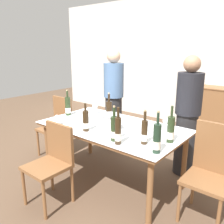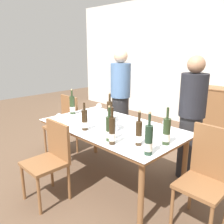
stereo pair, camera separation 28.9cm
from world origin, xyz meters
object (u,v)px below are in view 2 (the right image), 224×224
object	(u,v)px
wine_glass_2	(166,123)
person_host	(120,100)
wine_bottle_6	(110,113)
person_guest_left	(191,119)
wine_bottle_2	(109,129)
ice_bucket	(109,122)
wine_bottle_1	(85,121)
wine_glass_1	(99,106)
wine_bottle_3	(149,141)
chair_near_front	(51,156)
chair_right_end	(207,172)
chair_left_end	(65,121)
dining_table	(112,131)
wine_bottle_4	(112,131)
wine_bottle_0	(72,106)
wine_bottle_5	(166,132)
wine_glass_0	(59,117)
wine_bottle_7	(139,134)

from	to	relation	value
wine_glass_2	person_host	xyz separation A→B (m)	(-1.23, 0.54, -0.01)
wine_bottle_6	wine_glass_2	xyz separation A→B (m)	(0.65, 0.28, -0.04)
person_guest_left	wine_bottle_2	bearing A→B (deg)	-105.97
ice_bucket	wine_bottle_1	xyz separation A→B (m)	(-0.21, -0.20, 0.01)
wine_glass_1	wine_bottle_3	bearing A→B (deg)	-24.03
chair_near_front	chair_right_end	distance (m)	1.65
wine_bottle_1	chair_left_end	size ratio (longest dim) A/B	0.36
dining_table	wine_bottle_4	distance (m)	0.60
wine_bottle_0	wine_bottle_4	distance (m)	1.25
wine_glass_1	wine_glass_2	size ratio (longest dim) A/B	1.14
ice_bucket	wine_bottle_1	distance (m)	0.29
wine_glass_1	wine_bottle_5	bearing A→B (deg)	-11.90
chair_left_end	wine_bottle_1	bearing A→B (deg)	-21.38
ice_bucket	wine_glass_1	bearing A→B (deg)	147.86
chair_near_front	wine_bottle_3	bearing A→B (deg)	21.16
wine_glass_0	person_guest_left	size ratio (longest dim) A/B	0.08
dining_table	wine_bottle_4	bearing A→B (deg)	-44.69
wine_bottle_7	chair_near_front	xyz separation A→B (m)	(-0.84, -0.51, -0.36)
ice_bucket	wine_bottle_2	bearing A→B (deg)	-44.49
wine_bottle_3	wine_bottle_5	xyz separation A→B (m)	(-0.02, 0.32, -0.00)
dining_table	wine_glass_2	distance (m)	0.67
wine_bottle_2	wine_glass_2	size ratio (longest dim) A/B	2.75
dining_table	wine_bottle_0	xyz separation A→B (m)	(-0.79, -0.02, 0.19)
wine_bottle_1	wine_bottle_4	xyz separation A→B (m)	(0.53, -0.07, 0.02)
wine_glass_2	wine_bottle_1	bearing A→B (deg)	-135.91
chair_right_end	wine_bottle_4	bearing A→B (deg)	-147.97
person_guest_left	ice_bucket	bearing A→B (deg)	-121.54
wine_bottle_4	person_guest_left	bearing A→B (deg)	78.59
wine_bottle_2	chair_right_end	xyz separation A→B (m)	(0.87, 0.45, -0.33)
wine_bottle_5	ice_bucket	bearing A→B (deg)	-171.37
ice_bucket	person_guest_left	distance (m)	1.07
wine_bottle_1	wine_bottle_4	bearing A→B (deg)	-7.60
wine_bottle_4	wine_bottle_0	bearing A→B (deg)	162.54
wine_bottle_3	wine_bottle_7	xyz separation A→B (m)	(-0.20, 0.11, -0.01)
wine_bottle_0	person_host	xyz separation A→B (m)	(0.12, 0.89, -0.04)
dining_table	wine_glass_0	xyz separation A→B (m)	(-0.56, -0.40, 0.15)
wine_bottle_5	wine_glass_2	xyz separation A→B (m)	(-0.23, 0.35, -0.03)
wine_bottle_4	wine_bottle_1	bearing A→B (deg)	172.40
wine_glass_2	chair_near_front	distance (m)	1.37
wine_bottle_2	wine_bottle_7	distance (m)	0.31
wine_bottle_0	chair_near_front	size ratio (longest dim) A/B	0.41
wine_bottle_4	chair_left_end	size ratio (longest dim) A/B	0.41
wine_bottle_0	wine_glass_0	distance (m)	0.45
ice_bucket	person_host	distance (m)	1.25
wine_bottle_3	person_host	world-z (taller)	person_host
wine_bottle_3	wine_bottle_5	distance (m)	0.32
wine_bottle_7	chair_near_front	distance (m)	1.05
wine_bottle_1	person_host	distance (m)	1.32
wine_bottle_3	wine_glass_2	distance (m)	0.71
dining_table	wine_bottle_5	bearing A→B (deg)	-1.18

